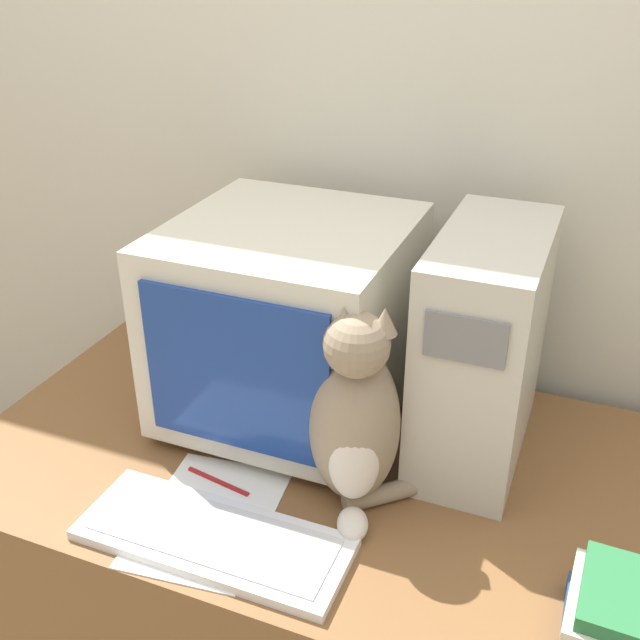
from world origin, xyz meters
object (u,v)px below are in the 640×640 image
Objects in this scene: keyboard at (214,538)px; pen at (218,482)px; crt_monitor at (289,321)px; computer_tower at (483,347)px; book_stack at (624,618)px; cat at (356,419)px.

keyboard reaches higher than pen.
crt_monitor reaches higher than pen.
keyboard is 3.36× the size of pen.
keyboard is 0.15m from pen.
computer_tower reaches higher than keyboard.
pen is (-0.06, 0.13, -0.01)m from keyboard.
book_stack is at bearing -28.03° from crt_monitor.
cat reaches higher than pen.
book_stack is (0.45, -0.15, -0.11)m from cat.
pen is at bearing 175.62° from cat.
book_stack is at bearing -38.28° from cat.
cat is (0.21, -0.20, -0.05)m from crt_monitor.
pen is at bearing 116.07° from keyboard.
computer_tower is 3.23× the size of pen.
computer_tower is (0.37, 0.03, 0.01)m from crt_monitor.
book_stack is 0.69m from pen.
crt_monitor reaches higher than cat.
keyboard is 2.60× the size of book_stack.
keyboard is at bearing -151.08° from cat.
book_stack is at bearing -52.93° from computer_tower.
pen is at bearing -144.08° from computer_tower.
keyboard is 0.62m from book_stack.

